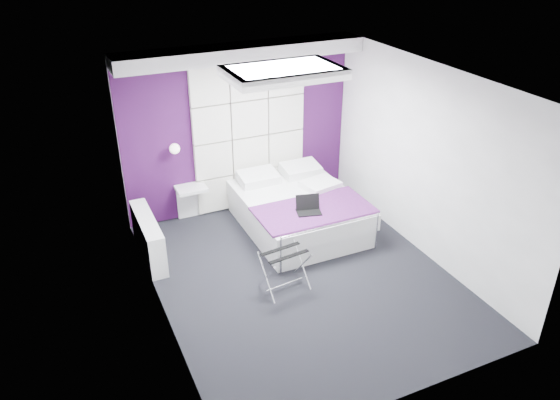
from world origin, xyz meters
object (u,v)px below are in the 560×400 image
at_px(laptop, 307,208).
at_px(radiator, 148,237).
at_px(wall_lamp, 174,148).
at_px(nightstand, 191,188).
at_px(luggage_rack, 285,270).
at_px(bed, 298,210).

bearing_deg(laptop, radiator, 177.08).
bearing_deg(laptop, wall_lamp, 150.08).
bearing_deg(wall_lamp, nightstand, -12.03).
height_order(nightstand, luggage_rack, nightstand).
height_order(bed, luggage_rack, bed).
bearing_deg(bed, wall_lamp, 149.95).
relative_size(radiator, nightstand, 2.69).
bearing_deg(luggage_rack, radiator, 127.24).
height_order(wall_lamp, nightstand, wall_lamp).
relative_size(radiator, laptop, 3.65).
height_order(bed, nightstand, bed).
height_order(radiator, nightstand, radiator).
distance_m(nightstand, luggage_rack, 2.23).
bearing_deg(luggage_rack, bed, 50.80).
height_order(nightstand, laptop, laptop).
relative_size(nightstand, laptop, 1.36).
height_order(radiator, laptop, laptop).
distance_m(radiator, bed, 2.20).
distance_m(radiator, nightstand, 1.12).
height_order(bed, laptop, laptop).
bearing_deg(wall_lamp, radiator, -130.10).
bearing_deg(wall_lamp, bed, -30.05).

